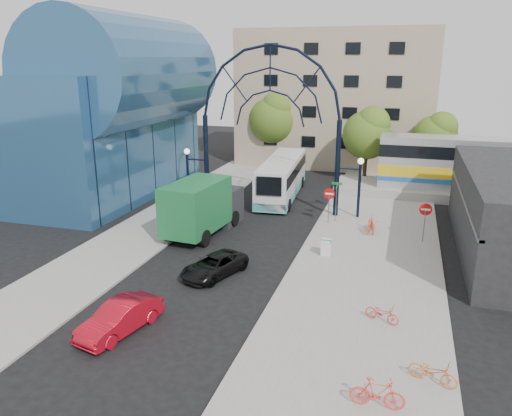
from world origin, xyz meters
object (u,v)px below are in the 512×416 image
(bike_near_a, at_px, (373,225))
(street_name_sign, at_px, (336,193))
(bike_near_b, at_px, (370,224))
(bike_far_a, at_px, (382,313))
(tree_north_a, at_px, (368,132))
(do_not_enter_sign, at_px, (425,213))
(sandwich_board, at_px, (326,246))
(city_bus, at_px, (282,177))
(red_sedan, at_px, (120,318))
(black_suv, at_px, (214,266))
(stop_sign, at_px, (329,197))
(tree_north_c, at_px, (436,135))
(green_truck, at_px, (203,206))
(bike_far_b, at_px, (377,393))
(tree_north_b, at_px, (274,117))
(bike_far_c, at_px, (433,372))
(gateway_arch, at_px, (270,95))

(bike_near_a, bearing_deg, street_name_sign, 140.01)
(bike_near_b, relative_size, bike_far_a, 1.19)
(tree_north_a, distance_m, bike_near_a, 15.56)
(do_not_enter_sign, relative_size, sandwich_board, 2.51)
(do_not_enter_sign, relative_size, city_bus, 0.22)
(street_name_sign, bearing_deg, red_sedan, -110.58)
(sandwich_board, xyz_separation_m, bike_near_b, (2.11, 4.98, -0.07))
(black_suv, distance_m, bike_far_a, 9.17)
(stop_sign, xyz_separation_m, bike_near_a, (3.08, -1.00, -1.42))
(tree_north_c, height_order, red_sedan, tree_north_c)
(sandwich_board, bearing_deg, green_truck, 166.46)
(bike_near_b, xyz_separation_m, bike_far_b, (1.60, -17.55, -0.02))
(bike_near_a, bearing_deg, bike_far_b, -94.56)
(do_not_enter_sign, height_order, green_truck, green_truck)
(street_name_sign, xyz_separation_m, sandwich_board, (0.40, -6.62, -1.39))
(tree_north_b, bearing_deg, city_bus, -71.87)
(bike_far_b, height_order, bike_far_c, bike_far_b)
(tree_north_b, height_order, black_suv, tree_north_b)
(city_bus, height_order, bike_near_b, city_bus)
(tree_north_c, bearing_deg, red_sedan, -112.36)
(stop_sign, height_order, bike_near_b, stop_sign)
(tree_north_b, relative_size, city_bus, 0.69)
(tree_north_a, relative_size, city_bus, 0.61)
(tree_north_a, relative_size, bike_near_b, 3.82)
(tree_north_c, height_order, bike_near_a, tree_north_c)
(tree_north_a, distance_m, red_sedan, 31.75)
(green_truck, relative_size, bike_near_a, 4.28)
(street_name_sign, relative_size, bike_near_a, 1.61)
(stop_sign, height_order, red_sedan, stop_sign)
(do_not_enter_sign, xyz_separation_m, bike_far_c, (0.08, -14.71, -1.41))
(do_not_enter_sign, bearing_deg, gateway_arch, 160.01)
(tree_north_a, height_order, tree_north_b, tree_north_b)
(bike_far_b, bearing_deg, sandwich_board, 14.94)
(green_truck, xyz_separation_m, black_suv, (3.16, -6.20, -1.26))
(tree_north_b, xyz_separation_m, bike_far_b, (13.19, -36.51, -4.61))
(bike_near_a, bearing_deg, sandwich_board, -123.64)
(red_sedan, bearing_deg, tree_north_b, 107.72)
(street_name_sign, bearing_deg, tree_north_b, 117.65)
(sandwich_board, relative_size, tree_north_b, 0.12)
(black_suv, bearing_deg, bike_near_b, 71.22)
(city_bus, bearing_deg, tree_north_c, 33.35)
(tree_north_b, bearing_deg, bike_near_b, -58.58)
(tree_north_c, height_order, bike_far_c, tree_north_c)
(bike_near_a, relative_size, bike_far_a, 1.12)
(sandwich_board, bearing_deg, street_name_sign, 93.46)
(sandwich_board, xyz_separation_m, tree_north_a, (0.52, 19.95, 3.86))
(gateway_arch, bearing_deg, bike_far_b, -65.67)
(city_bus, distance_m, bike_far_c, 25.74)
(sandwich_board, distance_m, bike_near_b, 5.41)
(city_bus, xyz_separation_m, bike_near_a, (8.00, -7.44, -1.06))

